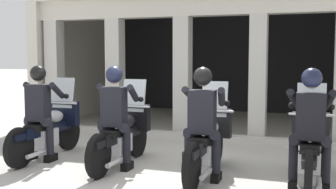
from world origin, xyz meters
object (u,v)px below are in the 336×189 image
object	(u,v)px
police_officer_center_left	(115,108)
police_officer_center_right	(203,114)
motorcycle_center_left	(123,134)
motorcycle_center_right	(208,141)
motorcycle_far_left	(50,128)
police_officer_far_left	(39,105)
motorcycle_far_right	(310,148)
police_officer_far_right	(311,118)

from	to	relation	value
police_officer_center_left	police_officer_center_right	bearing A→B (deg)	-8.51
motorcycle_center_left	motorcycle_center_right	distance (m)	1.42
motorcycle_far_left	motorcycle_center_left	xyz separation A→B (m)	(1.42, -0.08, 0.00)
motorcycle_far_left	police_officer_center_left	xyz separation A→B (m)	(1.42, -0.36, 0.44)
motorcycle_center_left	police_officer_far_left	bearing A→B (deg)	-174.45
motorcycle_far_left	motorcycle_center_left	bearing A→B (deg)	-13.35
police_officer_center_right	police_officer_far_left	bearing A→B (deg)	170.38
motorcycle_far_right	police_officer_center_right	bearing A→B (deg)	-171.05
motorcycle_center_right	police_officer_center_right	bearing A→B (deg)	-95.50
police_officer_far_left	motorcycle_far_left	bearing A→B (deg)	79.44
motorcycle_center_right	motorcycle_far_right	bearing A→B (deg)	-4.34
police_officer_far_right	motorcycle_far_left	bearing A→B (deg)	170.36
police_officer_center_left	police_officer_far_right	world-z (taller)	same
police_officer_center_left	police_officer_far_left	bearing A→B (deg)	174.16
police_officer_far_right	motorcycle_center_left	bearing A→B (deg)	168.69
police_officer_far_left	police_officer_far_right	distance (m)	4.26
police_officer_far_left	motorcycle_far_right	distance (m)	4.28
motorcycle_center_left	police_officer_center_left	size ratio (longest dim) A/B	1.29
motorcycle_center_left	motorcycle_far_right	xyz separation A→B (m)	(2.84, -0.12, 0.00)
motorcycle_far_left	motorcycle_far_right	xyz separation A→B (m)	(4.25, -0.19, 0.00)
motorcycle_far_right	motorcycle_far_left	bearing A→B (deg)	174.16
police_officer_far_left	police_officer_far_right	bearing A→B (deg)	-12.92
police_officer_far_left	police_officer_center_left	world-z (taller)	same
police_officer_center_right	motorcycle_far_right	bearing A→B (deg)	6.92
motorcycle_far_left	police_officer_center_right	bearing A→B (deg)	-20.32
motorcycle_center_right	police_officer_far_right	world-z (taller)	police_officer_far_right
police_officer_far_right	police_officer_far_left	bearing A→B (deg)	174.16
motorcycle_center_right	police_officer_far_right	distance (m)	1.51
motorcycle_center_right	police_officer_center_left	bearing A→B (deg)	-179.54
police_officer_far_right	police_officer_center_right	bearing A→B (deg)	177.68
motorcycle_center_left	police_officer_far_right	size ratio (longest dim) A/B	1.29
motorcycle_far_left	police_officer_center_right	xyz separation A→B (m)	(2.83, -0.50, 0.44)
motorcycle_far_left	motorcycle_far_right	bearing A→B (deg)	-12.92
police_officer_center_left	motorcycle_far_left	bearing A→B (deg)	162.98
police_officer_center_left	police_officer_far_right	bearing A→B (deg)	-5.21
motorcycle_center_left	motorcycle_center_right	bearing A→B (deg)	-8.51
motorcycle_center_left	police_officer_center_right	world-z (taller)	police_officer_center_right
motorcycle_center_right	motorcycle_far_right	size ratio (longest dim) A/B	1.00
motorcycle_center_left	police_officer_far_right	world-z (taller)	police_officer_far_right
police_officer_center_left	police_officer_center_right	size ratio (longest dim) A/B	1.00
motorcycle_center_right	police_officer_center_right	world-z (taller)	police_officer_center_right
police_officer_center_right	police_officer_center_left	bearing A→B (deg)	169.05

